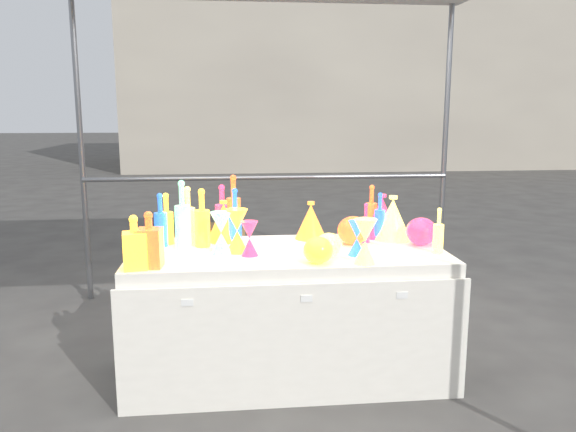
{
  "coord_description": "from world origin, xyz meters",
  "views": [
    {
      "loc": [
        -0.33,
        -3.13,
        1.54
      ],
      "look_at": [
        0.0,
        0.0,
        0.95
      ],
      "focal_mm": 35.0,
      "sensor_mm": 36.0,
      "label": 1
    }
  ],
  "objects": [
    {
      "name": "hourglass_1",
      "position": [
        -0.23,
        -0.1,
        0.85
      ],
      "size": [
        0.11,
        0.11,
        0.19
      ],
      "primitive_type": null,
      "rotation": [
        0.0,
        0.0,
        -0.16
      ],
      "color": "#1B339F",
      "rests_on": "display_table"
    },
    {
      "name": "bottle_10",
      "position": [
        0.49,
        0.15,
        0.87
      ],
      "size": [
        0.07,
        0.07,
        0.24
      ],
      "primitive_type": null,
      "rotation": [
        0.0,
        0.0,
        0.23
      ],
      "color": "#1B339F",
      "rests_on": "display_table"
    },
    {
      "name": "bottle_7",
      "position": [
        -0.3,
        0.22,
        0.92
      ],
      "size": [
        0.1,
        0.1,
        0.33
      ],
      "primitive_type": null,
      "rotation": [
        0.0,
        0.0,
        0.39
      ],
      "color": "#198A47",
      "rests_on": "display_table"
    },
    {
      "name": "decanter_0",
      "position": [
        -0.81,
        -0.31,
        0.89
      ],
      "size": [
        0.13,
        0.13,
        0.28
      ],
      "primitive_type": null,
      "rotation": [
        0.0,
        0.0,
        0.17
      ],
      "color": "red",
      "rests_on": "display_table"
    },
    {
      "name": "bottle_1",
      "position": [
        -0.74,
        0.17,
        0.91
      ],
      "size": [
        0.1,
        0.1,
        0.32
      ],
      "primitive_type": null,
      "rotation": [
        0.0,
        0.0,
        -0.32
      ],
      "color": "#198A47",
      "rests_on": "display_table"
    },
    {
      "name": "globe_3",
      "position": [
        0.81,
        0.04,
        0.82
      ],
      "size": [
        0.22,
        0.22,
        0.15
      ],
      "primitive_type": null,
      "rotation": [
        0.0,
        0.0,
        -0.23
      ],
      "color": "#1B339F",
      "rests_on": "display_table"
    },
    {
      "name": "lampshade_0",
      "position": [
        -0.37,
        0.28,
        0.88
      ],
      "size": [
        0.24,
        0.24,
        0.25
      ],
      "primitive_type": null,
      "rotation": [
        0.0,
        0.0,
        -0.11
      ],
      "color": "#CBDC2E",
      "rests_on": "display_table"
    },
    {
      "name": "globe_2",
      "position": [
        0.4,
        0.1,
        0.83
      ],
      "size": [
        0.24,
        0.24,
        0.15
      ],
      "primitive_type": null,
      "rotation": [
        0.0,
        0.0,
        0.31
      ],
      "color": "orange",
      "rests_on": "display_table"
    },
    {
      "name": "globe_0",
      "position": [
        0.13,
        -0.3,
        0.81
      ],
      "size": [
        0.18,
        0.18,
        0.13
      ],
      "primitive_type": null,
      "rotation": [
        0.0,
        0.0,
        -0.11
      ],
      "color": "red",
      "rests_on": "display_table"
    },
    {
      "name": "bottle_0",
      "position": [
        -0.49,
        0.14,
        0.92
      ],
      "size": [
        0.11,
        0.11,
        0.35
      ],
      "primitive_type": null,
      "rotation": [
        0.0,
        0.0,
        0.35
      ],
      "color": "red",
      "rests_on": "display_table"
    },
    {
      "name": "decanter_1",
      "position": [
        -0.74,
        -0.29,
        0.9
      ],
      "size": [
        0.13,
        0.13,
        0.29
      ],
      "primitive_type": null,
      "rotation": [
        0.0,
        0.0,
        -0.09
      ],
      "color": "orange",
      "rests_on": "display_table"
    },
    {
      "name": "lampshade_1",
      "position": [
        0.17,
        0.28,
        0.87
      ],
      "size": [
        0.26,
        0.26,
        0.24
      ],
      "primitive_type": null,
      "rotation": [
        0.0,
        0.0,
        0.43
      ],
      "color": "#CBDC2E",
      "rests_on": "display_table"
    },
    {
      "name": "hourglass_3",
      "position": [
        -0.38,
        -0.04,
        0.87
      ],
      "size": [
        0.15,
        0.15,
        0.24
      ],
      "primitive_type": null,
      "rotation": [
        0.0,
        0.0,
        0.35
      ],
      "color": "#C12687",
      "rests_on": "display_table"
    },
    {
      "name": "hourglass_4",
      "position": [
        -0.29,
        -0.02,
        0.87
      ],
      "size": [
        0.14,
        0.14,
        0.25
      ],
      "primitive_type": null,
      "rotation": [
        0.0,
        0.0,
        0.11
      ],
      "color": "red",
      "rests_on": "display_table"
    },
    {
      "name": "cardboard_box_closed",
      "position": [
        -0.41,
        2.79,
        0.17
      ],
      "size": [
        0.47,
        0.35,
        0.34
      ],
      "primitive_type": "cube",
      "rotation": [
        0.0,
        0.0,
        -0.01
      ],
      "color": "#A77D4B",
      "rests_on": "ground"
    },
    {
      "name": "hourglass_5",
      "position": [
        0.37,
        -0.16,
        0.85
      ],
      "size": [
        0.12,
        0.12,
        0.2
      ],
      "primitive_type": null,
      "rotation": [
        0.0,
        0.0,
        0.34
      ],
      "color": "#198A47",
      "rests_on": "display_table"
    },
    {
      "name": "bottle_8",
      "position": [
        0.59,
        0.21,
        0.9
      ],
      "size": [
        0.07,
        0.07,
        0.3
      ],
      "primitive_type": null,
      "rotation": [
        0.0,
        0.0,
        -0.09
      ],
      "color": "#198A47",
      "rests_on": "display_table"
    },
    {
      "name": "ground",
      "position": [
        0.0,
        0.0,
        0.0
      ],
      "size": [
        80.0,
        80.0,
        0.0
      ],
      "primitive_type": "plane",
      "color": "#5A5853",
      "rests_on": "ground"
    },
    {
      "name": "bottle_6",
      "position": [
        -0.71,
        0.23,
        0.91
      ],
      "size": [
        0.08,
        0.08,
        0.31
      ],
      "primitive_type": null,
      "rotation": [
        0.0,
        0.0,
        -0.04
      ],
      "color": "red",
      "rests_on": "display_table"
    },
    {
      "name": "bottle_2",
      "position": [
        -0.31,
        0.33,
        0.95
      ],
      "size": [
        0.11,
        0.11,
        0.4
      ],
      "primitive_type": null,
      "rotation": [
        0.0,
        0.0,
        -0.29
      ],
      "color": "orange",
      "rests_on": "display_table"
    },
    {
      "name": "hourglass_2",
      "position": [
        0.37,
        -0.34,
        0.87
      ],
      "size": [
        0.13,
        0.13,
        0.24
      ],
      "primitive_type": null,
      "rotation": [
        0.0,
        0.0,
        0.07
      ],
      "color": "teal",
      "rests_on": "display_table"
    },
    {
      "name": "bottle_4",
      "position": [
        -0.58,
        0.2,
        0.93
      ],
      "size": [
        0.09,
        0.09,
        0.35
      ],
      "primitive_type": null,
      "rotation": [
        0.0,
        0.0,
        0.02
      ],
      "color": "teal",
      "rests_on": "display_table"
    },
    {
      "name": "globe_1",
      "position": [
        0.21,
        -0.18,
        0.81
      ],
      "size": [
        0.15,
        0.15,
        0.12
      ],
      "primitive_type": null,
      "rotation": [
        0.0,
        0.0,
        -0.01
      ],
      "color": "teal",
      "rests_on": "display_table"
    },
    {
      "name": "lampshade_2",
      "position": [
        0.63,
        0.28,
        0.89
      ],
      "size": [
        0.25,
        0.25,
        0.28
      ],
      "primitive_type": null,
      "rotation": [
        0.0,
        0.0,
        0.05
      ],
      "color": "#1B339F",
      "rests_on": "display_table"
    },
    {
      "name": "bottle_3",
      "position": [
        -0.38,
        0.35,
        0.92
      ],
      "size": [
        0.09,
        0.09,
        0.34
      ],
      "primitive_type": null,
      "rotation": [
        0.0,
        0.0,
        0.01
      ],
      "color": "#1B339F",
      "rests_on": "display_table"
    },
    {
      "name": "bottle_9",
      "position": [
        0.58,
        0.35,
        0.91
      ],
      "size": [
        0.09,
        0.09,
        0.33
      ],
      "primitive_type": null,
      "rotation": [
        0.0,
        0.0,
        -0.33
      ],
      "color": "orange",
      "rests_on": "display_table"
    },
    {
      "name": "display_table",
      "position": [
        0.0,
        -0.01,
        0.37
      ],
      "size": [
        1.84,
        0.83,
        0.75
      ],
      "color": "white",
      "rests_on": "ground"
    },
    {
      "name": "cardboard_box_flat",
      "position": [
        0.22,
        1.96,
        0.03
      ],
      "size": [
        0.76,
        0.55,
        0.06
      ],
      "primitive_type": "cube",
      "rotation": [
        0.0,
        0.0,
        -0.02
      ],
      "color": "#A77D4B",
      "rests_on": "ground"
    },
    {
      "name": "background_building",
      "position": [
        4.0,
        14.0,
        3.0
      ],
      "size": [
        14.0,
        6.0,
        6.0
      ],
      "primitive_type": "cube",
      "color": "beige",
      "rests_on": "ground"
    },
    {
      "name": "bottle_11",
      "position": [
        0.83,
        -0.17,
        0.88
      ],
      "size": [
        0.06,
        0.06,
        0.26
      ],
      "primitive_type": null,
      "rotation": [
        0.0,
        0.0,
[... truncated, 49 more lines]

